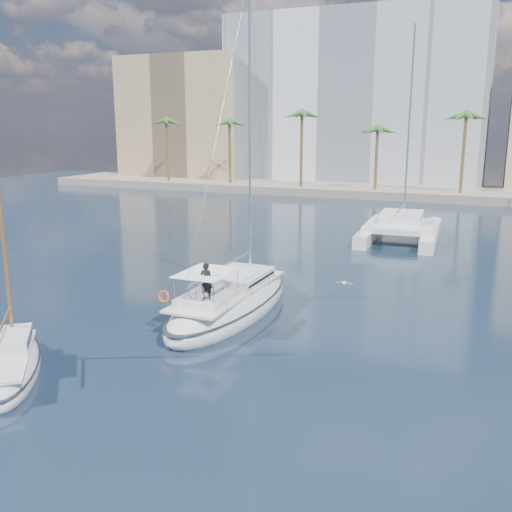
% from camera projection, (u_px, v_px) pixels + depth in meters
% --- Properties ---
extents(ground, '(160.00, 160.00, 0.00)m').
position_uv_depth(ground, '(255.00, 333.00, 28.85)').
color(ground, black).
rests_on(ground, ground).
extents(quay, '(120.00, 14.00, 1.20)m').
position_uv_depth(quay, '(415.00, 192.00, 83.60)').
color(quay, gray).
rests_on(quay, ground).
extents(building_modern, '(42.00, 16.00, 28.00)m').
position_uv_depth(building_modern, '(356.00, 102.00, 95.85)').
color(building_modern, white).
rests_on(building_modern, ground).
extents(building_tan_left, '(22.00, 14.00, 22.00)m').
position_uv_depth(building_tan_left, '(188.00, 120.00, 104.14)').
color(building_tan_left, tan).
rests_on(building_tan_left, ground).
extents(palm_left, '(3.60, 3.60, 12.30)m').
position_uv_depth(palm_left, '(196.00, 125.00, 90.52)').
color(palm_left, brown).
rests_on(palm_left, ground).
extents(palm_centre, '(3.60, 3.60, 12.30)m').
position_uv_depth(palm_centre, '(415.00, 125.00, 77.81)').
color(palm_centre, brown).
rests_on(palm_centre, ground).
extents(main_sloop, '(4.22, 12.92, 19.11)m').
position_uv_depth(main_sloop, '(231.00, 303.00, 31.88)').
color(main_sloop, silver).
rests_on(main_sloop, ground).
extents(small_sloop, '(6.60, 7.43, 10.92)m').
position_uv_depth(small_sloop, '(10.00, 365.00, 24.00)').
color(small_sloop, silver).
rests_on(small_sloop, ground).
extents(catamaran, '(7.14, 13.43, 19.05)m').
position_uv_depth(catamaran, '(401.00, 226.00, 52.42)').
color(catamaran, silver).
rests_on(catamaran, ground).
extents(seagull, '(1.06, 0.45, 0.19)m').
position_uv_depth(seagull, '(344.00, 283.00, 34.07)').
color(seagull, silver).
rests_on(seagull, ground).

